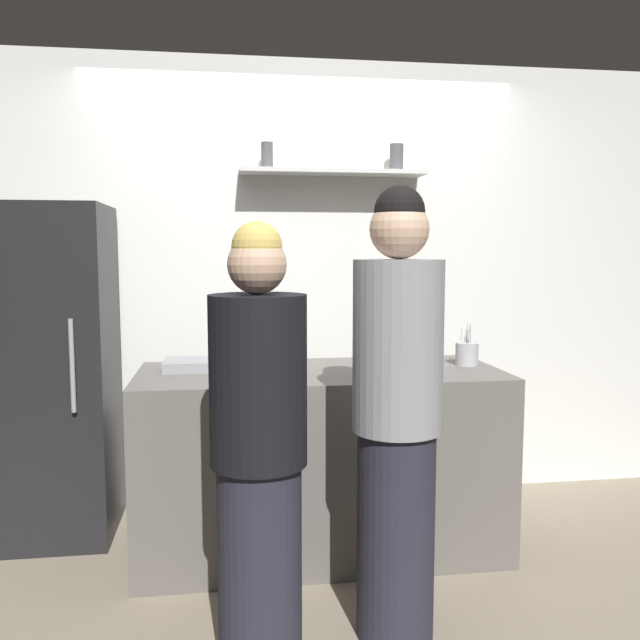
{
  "coord_description": "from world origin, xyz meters",
  "views": [
    {
      "loc": [
        -0.46,
        -2.71,
        1.49
      ],
      "look_at": [
        -0.0,
        0.47,
        1.16
      ],
      "focal_mm": 37.16,
      "sensor_mm": 36.0,
      "label": 1
    }
  ],
  "objects_px": {
    "person_grey_hoodie": "(397,418)",
    "person_blonde": "(259,455)",
    "utensil_holder": "(467,354)",
    "water_bottle_plastic": "(285,349)",
    "wine_bottle_green_glass": "(376,342)",
    "refrigerator": "(55,372)",
    "wine_bottle_amber_glass": "(377,354)",
    "wine_bottle_dark_glass": "(413,337)",
    "baking_pan": "(199,364)"
  },
  "relations": [
    {
      "from": "wine_bottle_green_glass",
      "to": "wine_bottle_amber_glass",
      "type": "bearing_deg",
      "value": -102.22
    },
    {
      "from": "refrigerator",
      "to": "wine_bottle_dark_glass",
      "type": "relative_size",
      "value": 5.66
    },
    {
      "from": "wine_bottle_amber_glass",
      "to": "person_blonde",
      "type": "bearing_deg",
      "value": -131.76
    },
    {
      "from": "baking_pan",
      "to": "person_blonde",
      "type": "relative_size",
      "value": 0.21
    },
    {
      "from": "wine_bottle_dark_glass",
      "to": "person_blonde",
      "type": "distance_m",
      "value": 1.52
    },
    {
      "from": "refrigerator",
      "to": "person_blonde",
      "type": "height_order",
      "value": "refrigerator"
    },
    {
      "from": "refrigerator",
      "to": "wine_bottle_amber_glass",
      "type": "height_order",
      "value": "refrigerator"
    },
    {
      "from": "refrigerator",
      "to": "person_grey_hoodie",
      "type": "relative_size",
      "value": 1.0
    },
    {
      "from": "wine_bottle_green_glass",
      "to": "person_grey_hoodie",
      "type": "height_order",
      "value": "person_grey_hoodie"
    },
    {
      "from": "refrigerator",
      "to": "wine_bottle_amber_glass",
      "type": "relative_size",
      "value": 5.47
    },
    {
      "from": "wine_bottle_amber_glass",
      "to": "water_bottle_plastic",
      "type": "xyz_separation_m",
      "value": [
        -0.38,
        0.41,
        -0.03
      ]
    },
    {
      "from": "refrigerator",
      "to": "person_grey_hoodie",
      "type": "distance_m",
      "value": 1.92
    },
    {
      "from": "person_grey_hoodie",
      "to": "person_blonde",
      "type": "height_order",
      "value": "person_grey_hoodie"
    },
    {
      "from": "refrigerator",
      "to": "baking_pan",
      "type": "relative_size",
      "value": 5.09
    },
    {
      "from": "baking_pan",
      "to": "utensil_holder",
      "type": "distance_m",
      "value": 1.37
    },
    {
      "from": "wine_bottle_dark_glass",
      "to": "baking_pan",
      "type": "bearing_deg",
      "value": -171.6
    },
    {
      "from": "wine_bottle_dark_glass",
      "to": "person_blonde",
      "type": "bearing_deg",
      "value": -126.95
    },
    {
      "from": "wine_bottle_amber_glass",
      "to": "person_grey_hoodie",
      "type": "xyz_separation_m",
      "value": [
        -0.04,
        -0.52,
        -0.17
      ]
    },
    {
      "from": "baking_pan",
      "to": "person_grey_hoodie",
      "type": "xyz_separation_m",
      "value": [
        0.77,
        -0.91,
        -0.07
      ]
    },
    {
      "from": "utensil_holder",
      "to": "person_blonde",
      "type": "bearing_deg",
      "value": -139.32
    },
    {
      "from": "baking_pan",
      "to": "person_grey_hoodie",
      "type": "height_order",
      "value": "person_grey_hoodie"
    },
    {
      "from": "person_blonde",
      "to": "refrigerator",
      "type": "bearing_deg",
      "value": 3.74
    },
    {
      "from": "wine_bottle_green_glass",
      "to": "water_bottle_plastic",
      "type": "distance_m",
      "value": 0.46
    },
    {
      "from": "wine_bottle_amber_glass",
      "to": "person_grey_hoodie",
      "type": "distance_m",
      "value": 0.54
    },
    {
      "from": "baking_pan",
      "to": "water_bottle_plastic",
      "type": "distance_m",
      "value": 0.44
    },
    {
      "from": "baking_pan",
      "to": "person_grey_hoodie",
      "type": "distance_m",
      "value": 1.19
    },
    {
      "from": "wine_bottle_dark_glass",
      "to": "wine_bottle_green_glass",
      "type": "bearing_deg",
      "value": -143.6
    },
    {
      "from": "person_grey_hoodie",
      "to": "refrigerator",
      "type": "bearing_deg",
      "value": 150.36
    },
    {
      "from": "wine_bottle_dark_glass",
      "to": "person_grey_hoodie",
      "type": "height_order",
      "value": "person_grey_hoodie"
    },
    {
      "from": "wine_bottle_green_glass",
      "to": "water_bottle_plastic",
      "type": "bearing_deg",
      "value": 175.71
    },
    {
      "from": "wine_bottle_green_glass",
      "to": "wine_bottle_dark_glass",
      "type": "distance_m",
      "value": 0.31
    },
    {
      "from": "utensil_holder",
      "to": "refrigerator",
      "type": "bearing_deg",
      "value": 171.14
    },
    {
      "from": "baking_pan",
      "to": "utensil_holder",
      "type": "height_order",
      "value": "utensil_holder"
    },
    {
      "from": "utensil_holder",
      "to": "wine_bottle_green_glass",
      "type": "height_order",
      "value": "wine_bottle_green_glass"
    },
    {
      "from": "wine_bottle_amber_glass",
      "to": "person_grey_hoodie",
      "type": "bearing_deg",
      "value": -94.73
    },
    {
      "from": "utensil_holder",
      "to": "water_bottle_plastic",
      "type": "height_order",
      "value": "utensil_holder"
    },
    {
      "from": "refrigerator",
      "to": "wine_bottle_dark_glass",
      "type": "distance_m",
      "value": 1.9
    },
    {
      "from": "wine_bottle_amber_glass",
      "to": "person_blonde",
      "type": "distance_m",
      "value": 0.89
    },
    {
      "from": "refrigerator",
      "to": "utensil_holder",
      "type": "relative_size",
      "value": 7.97
    },
    {
      "from": "baking_pan",
      "to": "wine_bottle_dark_glass",
      "type": "relative_size",
      "value": 1.11
    },
    {
      "from": "refrigerator",
      "to": "water_bottle_plastic",
      "type": "height_order",
      "value": "refrigerator"
    },
    {
      "from": "person_grey_hoodie",
      "to": "wine_bottle_green_glass",
      "type": "bearing_deg",
      "value": 89.97
    },
    {
      "from": "wine_bottle_green_glass",
      "to": "person_grey_hoodie",
      "type": "xyz_separation_m",
      "value": [
        -0.12,
        -0.89,
        -0.17
      ]
    },
    {
      "from": "wine_bottle_amber_glass",
      "to": "wine_bottle_dark_glass",
      "type": "xyz_separation_m",
      "value": [
        0.33,
        0.56,
        -0.0
      ]
    },
    {
      "from": "wine_bottle_green_glass",
      "to": "wine_bottle_amber_glass",
      "type": "relative_size",
      "value": 1.03
    },
    {
      "from": "water_bottle_plastic",
      "to": "wine_bottle_amber_glass",
      "type": "bearing_deg",
      "value": -47.03
    },
    {
      "from": "baking_pan",
      "to": "person_blonde",
      "type": "distance_m",
      "value": 1.07
    },
    {
      "from": "wine_bottle_green_glass",
      "to": "person_grey_hoodie",
      "type": "distance_m",
      "value": 0.92
    },
    {
      "from": "wine_bottle_green_glass",
      "to": "person_blonde",
      "type": "xyz_separation_m",
      "value": [
        -0.65,
        -1.02,
        -0.25
      ]
    },
    {
      "from": "person_grey_hoodie",
      "to": "person_blonde",
      "type": "bearing_deg",
      "value": -158.97
    }
  ]
}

